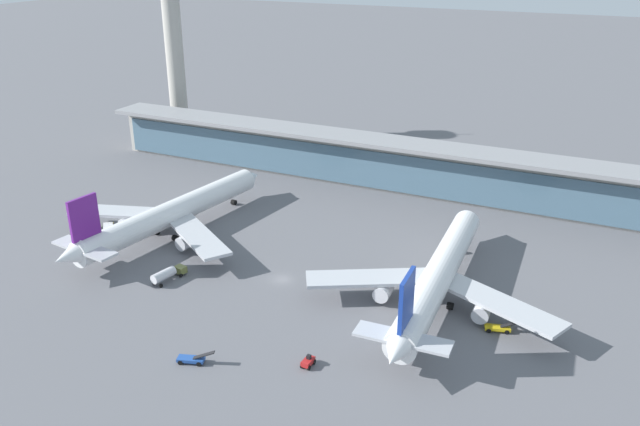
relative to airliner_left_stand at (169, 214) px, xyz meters
name	(u,v)px	position (x,y,z in m)	size (l,w,h in m)	color
ground_plane	(282,279)	(36.38, -8.44, -5.74)	(1200.00, 1200.00, 0.00)	slate
airliner_left_stand	(169,214)	(0.00, 0.00, 0.00)	(52.17, 68.40, 18.23)	white
airliner_centre_stand	(438,277)	(69.61, -3.24, 0.00)	(52.63, 68.45, 18.23)	white
service_truck_near_nose_yellow	(109,230)	(-13.80, -6.91, -4.05)	(6.54, 7.00, 3.10)	yellow
service_truck_under_wing_blue	(192,359)	(36.69, -42.13, -4.93)	(6.89, 3.38, 2.70)	#234C9E
service_truck_mid_apron_yellow	(499,328)	(83.52, -8.80, -4.93)	(6.90, 3.28, 2.70)	yellow
service_truck_by_tail_olive	(167,274)	(14.14, -19.64, -4.03)	(3.94, 8.87, 2.95)	olive
service_truck_on_taxiway_yellow	(166,212)	(-7.79, 8.52, -4.03)	(6.05, 8.64, 2.95)	yellow
service_truck_at_far_stand_red	(308,362)	(55.54, -34.15, -4.87)	(1.81, 2.92, 2.05)	#B21E1E
terminal_building	(384,162)	(36.38, 55.86, 2.12)	(189.53, 12.80, 15.20)	#B2ADA3
control_tower	(173,38)	(-50.95, 73.52, 30.83)	(12.00, 12.00, 66.93)	#B2ADA3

